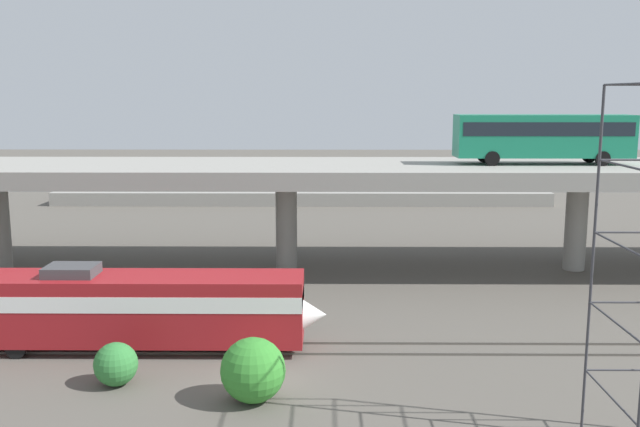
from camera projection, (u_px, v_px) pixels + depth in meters
ground_plane at (261, 382)px, 30.16m from camera, size 260.00×260.00×0.00m
rail_strip_near at (267, 353)px, 33.37m from camera, size 110.00×0.12×0.12m
rail_strip_far at (270, 343)px, 34.82m from camera, size 110.00×0.12×0.12m
train_locomotive at (149, 306)px, 33.79m from camera, size 17.71×3.04×4.18m
highway_overpass at (286, 175)px, 48.76m from camera, size 96.00×11.16×7.50m
transit_bus_on_overpass at (543, 134)px, 48.10m from camera, size 12.00×2.68×3.40m
pier_parking_lot at (303, 192)px, 84.26m from camera, size 56.03×13.93×1.49m
parked_car_0 at (312, 178)px, 85.08m from camera, size 4.27×2.00×1.50m
parked_car_1 at (324, 182)px, 81.37m from camera, size 4.22×1.89×1.50m
parked_car_2 at (484, 177)px, 85.70m from camera, size 4.12×1.99×1.50m
parked_car_3 at (447, 181)px, 82.13m from camera, size 4.09×1.83×1.50m
harbor_water at (308, 176)px, 107.06m from camera, size 140.00×36.00×0.01m
shrub_left at (116, 364)px, 29.74m from camera, size 1.87×1.87×1.87m
shrub_right at (253, 370)px, 28.11m from camera, size 2.64×2.64×2.64m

